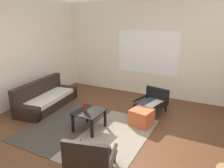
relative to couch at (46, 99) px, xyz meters
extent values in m
plane|color=#56331E|center=(1.94, -0.92, -0.21)|extent=(7.80, 7.80, 0.00)
cube|color=silver|center=(1.94, 2.14, 1.14)|extent=(5.60, 0.12, 2.70)
cube|color=white|center=(1.94, 2.08, 1.05)|extent=(1.78, 0.01, 1.21)
cube|color=#38332D|center=(1.03, -0.55, -0.20)|extent=(1.18, 2.13, 0.01)
cube|color=gray|center=(2.21, -0.55, -0.20)|extent=(1.18, 2.13, 0.01)
cube|color=black|center=(0.06, 0.01, -0.11)|extent=(0.91, 1.86, 0.21)
cube|color=beige|center=(0.09, 0.01, 0.05)|extent=(0.79, 1.67, 0.10)
cube|color=black|center=(-0.21, -0.03, 0.18)|extent=(0.39, 1.79, 0.57)
cube|color=black|center=(-0.05, 0.80, -0.05)|extent=(0.69, 0.27, 0.33)
cube|color=black|center=(0.18, -0.79, -0.05)|extent=(0.69, 0.27, 0.33)
cube|color=black|center=(1.64, -0.50, 0.18)|extent=(0.52, 0.58, 0.02)
cube|color=black|center=(1.42, -0.25, -0.02)|extent=(0.04, 0.04, 0.38)
cube|color=black|center=(1.86, -0.25, -0.02)|extent=(0.04, 0.04, 0.38)
cube|color=black|center=(1.42, -0.75, -0.02)|extent=(0.04, 0.04, 0.38)
cube|color=black|center=(1.86, -0.75, -0.02)|extent=(0.04, 0.04, 0.38)
cylinder|color=black|center=(2.67, 0.56, -0.13)|extent=(0.04, 0.04, 0.16)
cylinder|color=black|center=(2.16, 0.69, -0.13)|extent=(0.04, 0.04, 0.16)
cylinder|color=black|center=(2.80, 1.09, -0.13)|extent=(0.04, 0.04, 0.16)
cylinder|color=black|center=(2.29, 1.22, -0.13)|extent=(0.04, 0.04, 0.16)
cube|color=black|center=(2.48, 0.89, -0.03)|extent=(0.74, 0.75, 0.05)
cube|color=beige|center=(2.58, 0.84, 0.03)|extent=(0.33, 0.60, 0.06)
cube|color=#2D3856|center=(2.37, 0.89, 0.03)|extent=(0.33, 0.60, 0.06)
cube|color=black|center=(2.55, 1.16, 0.17)|extent=(0.60, 0.21, 0.34)
cube|color=black|center=(2.75, 0.82, 0.09)|extent=(0.19, 0.62, 0.04)
cube|color=black|center=(2.21, 0.96, 0.09)|extent=(0.19, 0.62, 0.04)
cylinder|color=black|center=(2.02, -1.33, -0.13)|extent=(0.04, 0.04, 0.16)
cylinder|color=black|center=(2.56, -1.19, -0.13)|extent=(0.04, 0.04, 0.16)
cube|color=black|center=(2.35, -1.51, -0.03)|extent=(0.76, 0.73, 0.05)
cube|color=beige|center=(2.24, -1.51, 0.03)|extent=(0.33, 0.56, 0.06)
cube|color=#2D3856|center=(2.46, -1.46, 0.03)|extent=(0.33, 0.56, 0.06)
cube|color=black|center=(2.42, -1.76, 0.21)|extent=(0.63, 0.23, 0.41)
cube|color=black|center=(2.07, -1.58, 0.09)|extent=(0.19, 0.58, 0.04)
cube|color=black|center=(2.64, -1.43, 0.09)|extent=(0.19, 0.58, 0.04)
cube|color=#BC5633|center=(2.51, 0.16, -0.03)|extent=(0.48, 0.48, 0.35)
cylinder|color=#5B2319|center=(1.60, -0.56, 0.29)|extent=(0.07, 0.07, 0.19)
cylinder|color=#5B2319|center=(1.60, -0.56, 0.41)|extent=(0.03, 0.03, 0.06)
camera|label=1|loc=(3.81, -3.66, 1.89)|focal=33.60mm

